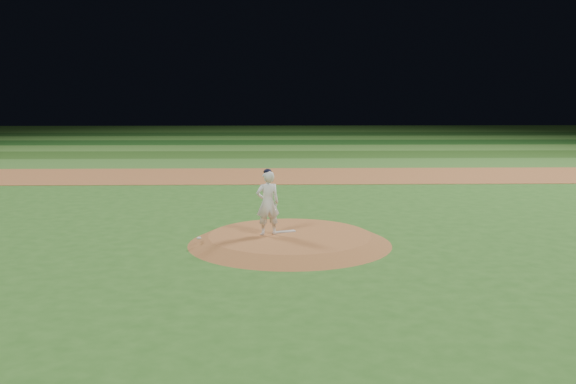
{
  "coord_description": "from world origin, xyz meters",
  "views": [
    {
      "loc": [
        -0.45,
        -16.94,
        4.09
      ],
      "look_at": [
        0.0,
        2.0,
        1.1
      ],
      "focal_mm": 40.0,
      "sensor_mm": 36.0,
      "label": 1
    }
  ],
  "objects_px": {
    "pitching_rubber": "(284,232)",
    "pitcher_on_mound": "(268,203)",
    "rosin_bag": "(199,238)",
    "pitchers_mound": "(290,239)"
  },
  "relations": [
    {
      "from": "rosin_bag",
      "to": "pitcher_on_mound",
      "type": "height_order",
      "value": "pitcher_on_mound"
    },
    {
      "from": "pitchers_mound",
      "to": "rosin_bag",
      "type": "distance_m",
      "value": 2.45
    },
    {
      "from": "pitchers_mound",
      "to": "pitcher_on_mound",
      "type": "bearing_deg",
      "value": -179.12
    },
    {
      "from": "rosin_bag",
      "to": "pitcher_on_mound",
      "type": "bearing_deg",
      "value": 16.35
    },
    {
      "from": "pitchers_mound",
      "to": "pitching_rubber",
      "type": "distance_m",
      "value": 0.35
    },
    {
      "from": "rosin_bag",
      "to": "pitcher_on_mound",
      "type": "relative_size",
      "value": 0.07
    },
    {
      "from": "pitchers_mound",
      "to": "pitching_rubber",
      "type": "relative_size",
      "value": 8.78
    },
    {
      "from": "pitcher_on_mound",
      "to": "pitching_rubber",
      "type": "bearing_deg",
      "value": 33.69
    },
    {
      "from": "pitchers_mound",
      "to": "rosin_bag",
      "type": "relative_size",
      "value": 42.08
    },
    {
      "from": "pitching_rubber",
      "to": "pitcher_on_mound",
      "type": "xyz_separation_m",
      "value": [
        -0.45,
        -0.3,
        0.87
      ]
    }
  ]
}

